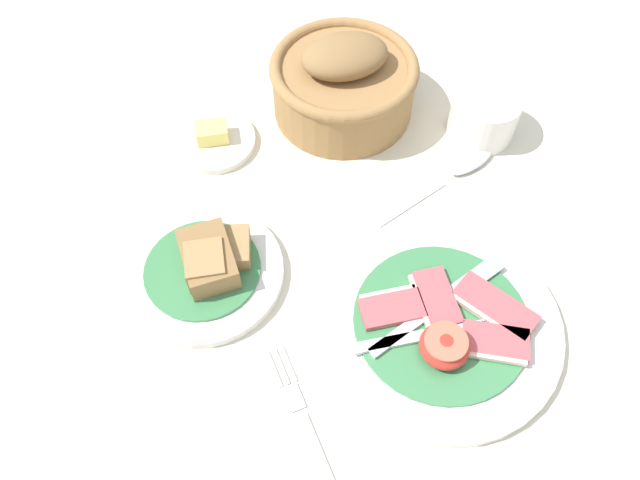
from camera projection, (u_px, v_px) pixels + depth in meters
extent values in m
plane|color=beige|center=(378.00, 346.00, 0.66)|extent=(3.00, 3.00, 0.00)
cylinder|color=silver|center=(440.00, 324.00, 0.67)|extent=(0.26, 0.26, 0.01)
cylinder|color=#3D7F4C|center=(441.00, 321.00, 0.66)|extent=(0.19, 0.19, 0.00)
cube|color=#BC5156|center=(437.00, 298.00, 0.67)|extent=(0.05, 0.08, 0.01)
cube|color=beige|center=(423.00, 301.00, 0.67)|extent=(0.03, 0.07, 0.01)
cube|color=#BC5156|center=(496.00, 341.00, 0.64)|extent=(0.07, 0.05, 0.01)
cube|color=beige|center=(495.00, 355.00, 0.63)|extent=(0.06, 0.02, 0.01)
cube|color=#BC5156|center=(496.00, 306.00, 0.67)|extent=(0.09, 0.08, 0.01)
cube|color=beige|center=(488.00, 316.00, 0.66)|extent=(0.07, 0.06, 0.01)
cube|color=#BC5156|center=(392.00, 309.00, 0.66)|extent=(0.07, 0.05, 0.01)
cube|color=beige|center=(388.00, 296.00, 0.67)|extent=(0.06, 0.03, 0.01)
ellipsoid|color=red|center=(444.00, 346.00, 0.63)|extent=(0.05, 0.05, 0.03)
cylinder|color=#DB664C|center=(446.00, 341.00, 0.62)|extent=(0.04, 0.04, 0.00)
cube|color=silver|center=(403.00, 343.00, 0.64)|extent=(0.11, 0.04, 0.00)
cube|color=silver|center=(471.00, 330.00, 0.65)|extent=(0.03, 0.02, 0.00)
cube|color=silver|center=(507.00, 330.00, 0.65)|extent=(0.04, 0.01, 0.00)
cube|color=silver|center=(504.00, 323.00, 0.66)|extent=(0.04, 0.01, 0.00)
cube|color=silver|center=(501.00, 317.00, 0.66)|extent=(0.04, 0.01, 0.00)
cube|color=silver|center=(410.00, 326.00, 0.66)|extent=(0.09, 0.08, 0.00)
cube|color=#9EA0A5|center=(473.00, 280.00, 0.69)|extent=(0.07, 0.06, 0.00)
cylinder|color=silver|center=(203.00, 273.00, 0.71)|extent=(0.18, 0.18, 0.01)
cylinder|color=#3D7F4C|center=(202.00, 269.00, 0.70)|extent=(0.13, 0.13, 0.00)
cube|color=#9E7A4C|center=(206.00, 265.00, 0.68)|extent=(0.05, 0.05, 0.03)
cube|color=#9E7A4C|center=(219.00, 248.00, 0.70)|extent=(0.07, 0.06, 0.02)
cube|color=olive|center=(208.00, 259.00, 0.69)|extent=(0.08, 0.09, 0.03)
cylinder|color=white|center=(484.00, 116.00, 0.81)|extent=(0.09, 0.09, 0.06)
cylinder|color=white|center=(488.00, 101.00, 0.79)|extent=(0.07, 0.07, 0.01)
cylinder|color=olive|center=(343.00, 89.00, 0.83)|extent=(0.19, 0.19, 0.07)
torus|color=olive|center=(344.00, 67.00, 0.80)|extent=(0.19, 0.19, 0.02)
ellipsoid|color=olive|center=(345.00, 56.00, 0.78)|extent=(0.13, 0.11, 0.04)
cylinder|color=silver|center=(214.00, 141.00, 0.82)|extent=(0.11, 0.11, 0.01)
cube|color=#F4E06B|center=(212.00, 133.00, 0.81)|extent=(0.05, 0.04, 0.02)
cube|color=silver|center=(411.00, 202.00, 0.77)|extent=(0.09, 0.08, 0.01)
ellipsoid|color=silver|center=(472.00, 161.00, 0.80)|extent=(0.07, 0.06, 0.01)
cube|color=silver|center=(322.00, 466.00, 0.59)|extent=(0.05, 0.10, 0.01)
cube|color=silver|center=(294.00, 397.00, 0.63)|extent=(0.03, 0.03, 0.01)
cube|color=silver|center=(288.00, 363.00, 0.65)|extent=(0.02, 0.04, 0.00)
cube|color=silver|center=(281.00, 365.00, 0.65)|extent=(0.02, 0.04, 0.00)
cube|color=silver|center=(274.00, 368.00, 0.65)|extent=(0.02, 0.04, 0.00)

